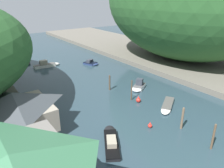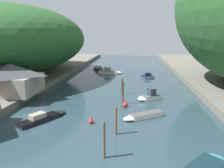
{
  "view_description": "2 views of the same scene",
  "coord_description": "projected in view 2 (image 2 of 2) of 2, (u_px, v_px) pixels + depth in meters",
  "views": [
    {
      "loc": [
        -19.87,
        -4.37,
        15.73
      ],
      "look_at": [
        0.37,
        23.5,
        1.62
      ],
      "focal_mm": 35.0,
      "sensor_mm": 36.0,
      "label": 1
    },
    {
      "loc": [
        2.77,
        -11.07,
        9.99
      ],
      "look_at": [
        -0.3,
        18.64,
        3.17
      ],
      "focal_mm": 35.0,
      "sensor_mm": 36.0,
      "label": 2
    }
  ],
  "objects": [
    {
      "name": "mooring_post_farthest",
      "position": [
        122.0,
        86.0,
        36.84
      ],
      "size": [
        0.29,
        0.29,
        2.81
      ],
      "color": "#4C3D2D",
      "rests_on": "water_surface"
    },
    {
      "name": "channel_buoy_near",
      "position": [
        91.0,
        121.0,
        24.97
      ],
      "size": [
        0.54,
        0.54,
        0.81
      ],
      "color": "red",
      "rests_on": "water_surface"
    },
    {
      "name": "hillside_left",
      "position": [
        12.0,
        39.0,
        50.0
      ],
      "size": [
        32.18,
        45.05,
        15.57
      ],
      "color": "#285628",
      "rests_on": "left_bank"
    },
    {
      "name": "boat_red_skiff",
      "position": [
        98.0,
        69.0,
        62.16
      ],
      "size": [
        3.48,
        4.52,
        1.18
      ],
      "rotation": [
        0.0,
        0.0,
        3.54
      ],
      "color": "black",
      "rests_on": "water_surface"
    },
    {
      "name": "boathouse_shed",
      "position": [
        11.0,
        78.0,
        33.38
      ],
      "size": [
        8.46,
        7.37,
        4.63
      ],
      "color": "gray",
      "rests_on": "left_bank"
    },
    {
      "name": "boat_white_cruiser",
      "position": [
        142.0,
        116.0,
        26.55
      ],
      "size": [
        5.3,
        4.0,
        0.56
      ],
      "rotation": [
        0.0,
        0.0,
        2.13
      ],
      "color": "silver",
      "rests_on": "water_surface"
    },
    {
      "name": "mooring_post_nearest",
      "position": [
        104.0,
        140.0,
        17.72
      ],
      "size": [
        0.23,
        0.23,
        3.2
      ],
      "color": "brown",
      "rests_on": "water_surface"
    },
    {
      "name": "channel_buoy_far",
      "position": [
        125.0,
        104.0,
        30.57
      ],
      "size": [
        0.71,
        0.71,
        1.06
      ],
      "color": "red",
      "rests_on": "water_surface"
    },
    {
      "name": "left_bank",
      "position": [
        2.0,
        82.0,
        44.63
      ],
      "size": [
        22.0,
        120.0,
        1.06
      ],
      "color": "#666056",
      "rests_on": "ground"
    },
    {
      "name": "boat_yellow_tender",
      "position": [
        110.0,
        72.0,
        56.51
      ],
      "size": [
        6.09,
        1.76,
        1.68
      ],
      "rotation": [
        0.0,
        0.0,
        4.66
      ],
      "color": "silver",
      "rests_on": "water_surface"
    },
    {
      "name": "person_on_quay",
      "position": [
        19.0,
        90.0,
        31.99
      ],
      "size": [
        0.33,
        0.43,
        1.69
      ],
      "rotation": [
        0.0,
        0.0,
        1.25
      ],
      "color": "#282D3D",
      "rests_on": "left_bank"
    },
    {
      "name": "boat_near_quay",
      "position": [
        148.0,
        76.0,
        51.27
      ],
      "size": [
        3.3,
        4.15,
        1.16
      ],
      "rotation": [
        0.0,
        0.0,
        3.52
      ],
      "color": "navy",
      "rests_on": "water_surface"
    },
    {
      "name": "mooring_post_fourth",
      "position": [
        123.0,
        93.0,
        31.56
      ],
      "size": [
        0.21,
        0.21,
        3.45
      ],
      "color": "#4C3D2D",
      "rests_on": "water_surface"
    },
    {
      "name": "boat_navy_launch",
      "position": [
        149.0,
        97.0,
        33.87
      ],
      "size": [
        4.01,
        3.27,
        1.83
      ],
      "rotation": [
        0.0,
        0.0,
        2.1
      ],
      "color": "white",
      "rests_on": "water_surface"
    },
    {
      "name": "boat_mid_channel",
      "position": [
        209.0,
        165.0,
        16.71
      ],
      "size": [
        4.2,
        4.38,
        0.43
      ],
      "rotation": [
        0.0,
        0.0,
        5.55
      ],
      "color": "teal",
      "rests_on": "water_surface"
    },
    {
      "name": "mooring_post_second",
      "position": [
        116.0,
        120.0,
        21.99
      ],
      "size": [
        0.28,
        0.28,
        3.02
      ],
      "color": "brown",
      "rests_on": "water_surface"
    },
    {
      "name": "water_surface",
      "position": [
        120.0,
        87.0,
        42.33
      ],
      "size": [
        130.0,
        130.0,
        0.0
      ],
      "primitive_type": "plane",
      "color": "#283D47",
      "rests_on": "ground"
    },
    {
      "name": "boat_far_upstream",
      "position": [
        43.0,
        118.0,
        25.93
      ],
      "size": [
        4.61,
        6.22,
        1.06
      ],
      "rotation": [
        0.0,
        0.0,
        5.73
      ],
      "color": "black",
      "rests_on": "water_surface"
    }
  ]
}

